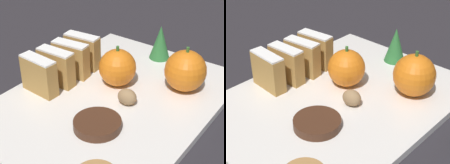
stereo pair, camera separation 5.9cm
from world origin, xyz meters
TOP-DOWN VIEW (x-y plane):
  - ground_plane at (0.00, 0.00)m, footprint 6.00×6.00m
  - serving_platter at (0.00, 0.00)m, footprint 0.31×0.42m
  - stollen_slice_front at (-0.11, -0.05)m, footprint 0.07×0.03m
  - stollen_slice_second at (-0.10, -0.02)m, footprint 0.07×0.03m
  - stollen_slice_third at (-0.10, 0.02)m, footprint 0.07×0.03m
  - stollen_slice_fourth at (-0.11, 0.06)m, footprint 0.07×0.03m
  - orange_near at (-0.02, 0.04)m, footprint 0.06×0.06m
  - orange_far at (0.08, 0.09)m, footprint 0.07×0.07m
  - walnut at (0.03, -0.00)m, footprint 0.03×0.03m
  - chocolate_cookie at (0.03, -0.08)m, footprint 0.07×0.07m
  - evergreen_sprig at (-0.01, 0.17)m, footprint 0.04×0.04m

SIDE VIEW (x-z plane):
  - ground_plane at x=0.00m, z-range 0.00..0.00m
  - serving_platter at x=0.00m, z-range 0.00..0.01m
  - chocolate_cookie at x=0.03m, z-range 0.01..0.03m
  - walnut at x=0.03m, z-range 0.01..0.04m
  - stollen_slice_front at x=-0.11m, z-range 0.01..0.07m
  - stollen_slice_second at x=-0.10m, z-range 0.01..0.07m
  - stollen_slice_third at x=-0.10m, z-range 0.01..0.07m
  - stollen_slice_fourth at x=-0.11m, z-range 0.01..0.07m
  - orange_near at x=-0.02m, z-range 0.01..0.08m
  - evergreen_sprig at x=-0.01m, z-range 0.01..0.08m
  - orange_far at x=0.08m, z-range 0.01..0.09m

